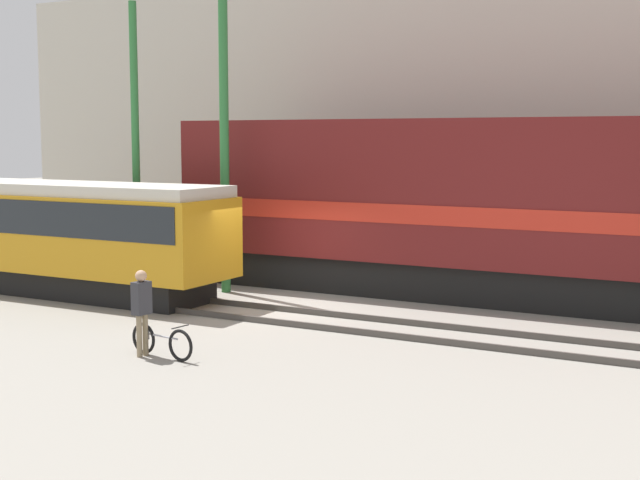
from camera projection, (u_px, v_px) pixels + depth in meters
ground_plane at (275, 306)px, 22.63m from camera, size 120.00×120.00×0.00m
track_near at (249, 312)px, 21.59m from camera, size 60.00×1.50×0.14m
track_far at (339, 284)px, 25.68m from camera, size 60.00×1.50×0.14m
building_backdrop at (433, 122)px, 31.34m from camera, size 31.97×6.00×9.63m
freight_locomotive at (547, 208)px, 22.54m from camera, size 20.51×3.04×5.35m
streetcar at (53, 230)px, 24.49m from camera, size 10.86×2.54×3.05m
bicycle at (162, 342)px, 17.35m from camera, size 1.65×0.44×0.69m
person at (142, 304)px, 17.37m from camera, size 0.27×0.39×1.71m
utility_pole_left at (136, 145)px, 25.78m from camera, size 0.23×0.23×8.13m
utility_pole_center at (224, 126)px, 24.22m from camera, size 0.25×0.25×9.19m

